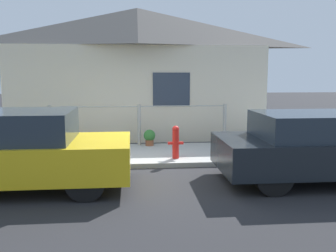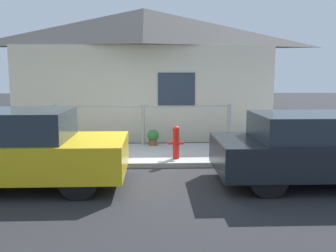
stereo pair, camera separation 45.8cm
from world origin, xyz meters
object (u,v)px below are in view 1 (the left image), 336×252
object	(u,v)px
potted_plant_near_hydrant	(150,137)
car_right	(321,146)
car_left	(20,150)
fire_hydrant	(176,141)

from	to	relation	value
potted_plant_near_hydrant	car_right	bearing A→B (deg)	-46.26
car_left	car_right	xyz separation A→B (m)	(5.64, 0.00, -0.03)
car_left	potted_plant_near_hydrant	size ratio (longest dim) A/B	8.76
fire_hydrant	car_right	bearing A→B (deg)	-33.11
car_left	car_right	distance (m)	5.64
car_left	car_right	size ratio (longest dim) A/B	0.96
car_right	potted_plant_near_hydrant	bearing A→B (deg)	133.98
car_right	fire_hydrant	size ratio (longest dim) A/B	5.24
potted_plant_near_hydrant	fire_hydrant	bearing A→B (deg)	-71.29
fire_hydrant	potted_plant_near_hydrant	xyz separation A→B (m)	(-0.54, 1.60, -0.16)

